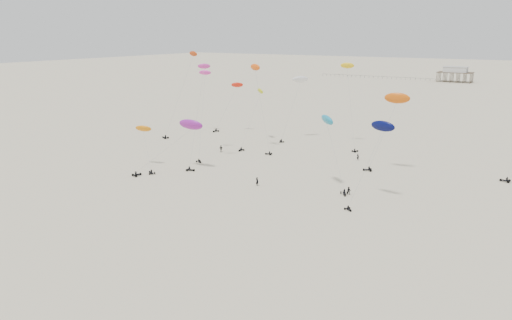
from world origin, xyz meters
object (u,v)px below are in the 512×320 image
Objects in this scene: rig_0 at (255,107)px; rig_3 at (379,136)px; spectator_0 at (257,186)px; rig_8 at (259,89)px; pavilion_main at (455,75)px.

rig_0 is 1.23× the size of rig_3.
rig_3 is 27.37m from spectator_0.
pavilion_main is at bearing -13.94° from rig_8.
pavilion_main is 257.16m from spectator_0.
pavilion_main is 255.59m from rig_3.
rig_8 is (-40.25, 23.97, 4.01)m from rig_3.
rig_8 is 35.91m from spectator_0.
rig_0 reaches higher than spectator_0.
pavilion_main is 0.91× the size of rig_8.
rig_3 is (31.32, -253.52, 8.30)m from pavilion_main.
spectator_0 is at bearing 122.74° from rig_0.
rig_8 is (5.87, -7.71, 6.09)m from rig_0.
rig_8 reaches higher than rig_3.
spectator_0 is (22.04, -35.18, -10.45)m from rig_0.
rig_3 reaches higher than pavilion_main.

